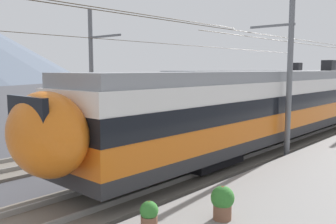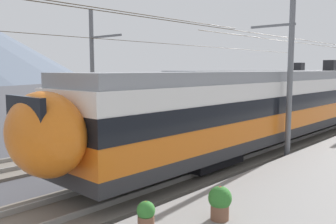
{
  "view_description": "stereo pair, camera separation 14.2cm",
  "coord_description": "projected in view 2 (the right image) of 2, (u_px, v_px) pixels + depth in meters",
  "views": [
    {
      "loc": [
        -1.29,
        -7.27,
        3.95
      ],
      "look_at": [
        9.91,
        2.86,
        2.17
      ],
      "focal_mm": 38.86,
      "sensor_mm": 36.0,
      "label": 1
    },
    {
      "loc": [
        -1.2,
        -7.38,
        3.95
      ],
      "look_at": [
        9.91,
        2.86,
        2.17
      ],
      "focal_mm": 38.86,
      "sensor_mm": 36.0,
      "label": 2
    }
  ],
  "objects": [
    {
      "name": "catenary_mast_mid",
      "position": [
        288.0,
        64.0,
        15.69
      ],
      "size": [
        39.14,
        2.1,
        8.07
      ],
      "color": "slate",
      "rests_on": "ground"
    },
    {
      "name": "potted_plant_by_shelter",
      "position": [
        220.0,
        201.0,
        8.69
      ],
      "size": [
        0.57,
        0.57,
        0.82
      ],
      "color": "brown",
      "rests_on": "platform_slab"
    },
    {
      "name": "catenary_mast_far_side",
      "position": [
        94.0,
        73.0,
        19.57
      ],
      "size": [
        39.14,
        2.58,
        7.13
      ],
      "color": "slate",
      "rests_on": "ground"
    },
    {
      "name": "potted_plant_platform_edge",
      "position": [
        146.0,
        215.0,
        8.01
      ],
      "size": [
        0.41,
        0.41,
        0.71
      ],
      "color": "brown",
      "rests_on": "platform_slab"
    },
    {
      "name": "train_far_track",
      "position": [
        276.0,
        90.0,
        30.81
      ],
      "size": [
        28.21,
        2.95,
        4.27
      ],
      "color": "#2D2D30",
      "rests_on": "track_far"
    },
    {
      "name": "train_near_platform",
      "position": [
        296.0,
        100.0,
        20.68
      ],
      "size": [
        32.51,
        3.02,
        4.27
      ],
      "color": "#2D2D30",
      "rests_on": "track_near"
    }
  ]
}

